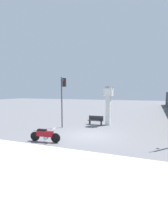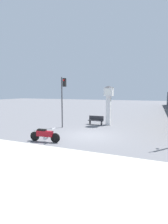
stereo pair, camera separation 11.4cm
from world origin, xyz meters
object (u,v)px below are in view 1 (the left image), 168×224
(clock_tower, at_px, (108,99))
(traffic_light, at_px, (63,94))
(bench, at_px, (96,120))
(motorcycle, at_px, (45,135))

(clock_tower, distance_m, traffic_light, 4.81)
(clock_tower, xyz_separation_m, traffic_light, (-3.70, -3.01, 0.58))
(bench, bearing_deg, traffic_light, -131.94)
(clock_tower, bearing_deg, bench, -166.47)
(traffic_light, xyz_separation_m, bench, (2.43, 2.70, -2.82))
(motorcycle, xyz_separation_m, clock_tower, (2.55, 7.79, 2.24))
(motorcycle, distance_m, bench, 7.59)
(motorcycle, bearing_deg, clock_tower, 66.57)
(motorcycle, relative_size, bench, 1.42)
(motorcycle, bearing_deg, bench, 74.99)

